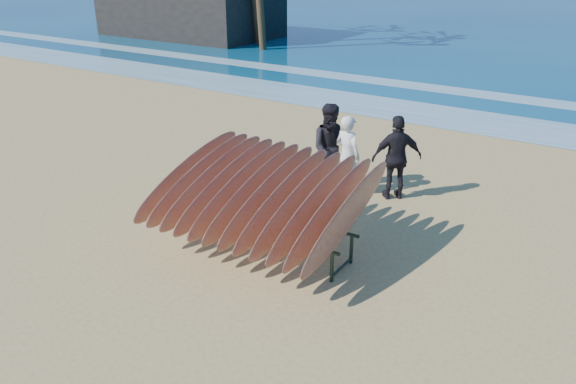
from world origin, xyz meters
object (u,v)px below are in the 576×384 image
object	(u,v)px
surfboard_rack	(262,193)
person_dark_b	(397,158)
person_dark_a	(332,148)
person_white	(347,155)

from	to	relation	value
surfboard_rack	person_dark_b	distance (m)	3.29
person_dark_a	person_white	bearing A→B (deg)	-30.43
surfboard_rack	person_white	world-z (taller)	surfboard_rack
surfboard_rack	person_white	bearing A→B (deg)	87.35
surfboard_rack	person_dark_b	bearing A→B (deg)	71.25
person_dark_a	person_dark_b	bearing A→B (deg)	-19.99
person_white	person_dark_a	size ratio (longest dim) A/B	0.90
person_white	person_dark_b	xyz separation A→B (m)	(0.92, 0.32, 0.03)
person_white	person_dark_a	bearing A→B (deg)	17.95
person_white	person_dark_b	bearing A→B (deg)	-147.95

